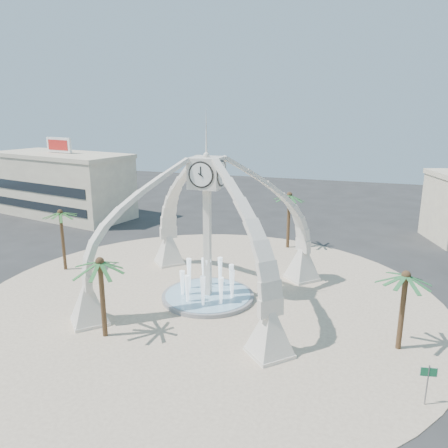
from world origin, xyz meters
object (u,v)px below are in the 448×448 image
(palm_west, at_px, (60,213))
(palm_south, at_px, (100,263))
(street_sign, at_px, (428,377))
(fountain, at_px, (208,296))
(palm_north, at_px, (289,196))
(clock_tower, at_px, (207,227))
(palm_east, at_px, (406,276))

(palm_west, relative_size, palm_south, 1.04)
(palm_south, relative_size, street_sign, 2.57)
(fountain, xyz_separation_m, palm_south, (-4.81, -8.46, 5.39))
(fountain, height_order, palm_south, palm_south)
(palm_north, distance_m, street_sign, 29.19)
(street_sign, bearing_deg, clock_tower, 139.80)
(palm_north, bearing_deg, palm_west, -144.27)
(palm_east, distance_m, palm_south, 20.74)
(palm_east, bearing_deg, palm_south, -166.26)
(fountain, relative_size, street_sign, 3.17)
(palm_west, bearing_deg, fountain, -6.80)
(palm_west, distance_m, street_sign, 35.00)
(clock_tower, height_order, fountain, clock_tower)
(palm_west, relative_size, street_sign, 2.67)
(palm_north, bearing_deg, clock_tower, -103.31)
(palm_east, distance_m, palm_north, 23.13)
(palm_north, relative_size, street_sign, 2.85)
(clock_tower, bearing_deg, palm_west, 173.20)
(fountain, relative_size, palm_south, 1.23)
(fountain, xyz_separation_m, street_sign, (16.45, -9.41, 1.51))
(fountain, distance_m, street_sign, 19.01)
(palm_north, distance_m, palm_south, 26.51)
(palm_west, bearing_deg, street_sign, -19.08)
(palm_east, bearing_deg, fountain, 167.02)
(fountain, bearing_deg, palm_north, 76.69)
(palm_north, bearing_deg, fountain, -103.31)
(fountain, height_order, street_sign, fountain)
(clock_tower, relative_size, street_sign, 7.12)
(fountain, xyz_separation_m, palm_west, (-16.38, 1.95, 5.69))
(palm_west, bearing_deg, palm_east, -9.82)
(palm_east, height_order, palm_west, palm_west)
(palm_south, height_order, street_sign, palm_south)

